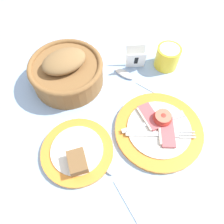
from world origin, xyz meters
TOP-DOWN VIEW (x-y plane):
  - ground_plane at (0.00, 0.00)m, footprint 3.00×3.00m
  - breakfast_plate at (0.10, 0.01)m, footprint 0.24×0.24m
  - bread_plate at (-0.13, -0.00)m, footprint 0.19×0.19m
  - sugar_cup at (0.20, 0.24)m, footprint 0.08×0.08m
  - bread_basket at (-0.12, 0.24)m, footprint 0.22×0.22m
  - number_card at (0.10, 0.25)m, footprint 0.07×0.06m
  - teaspoon_by_saucer at (0.07, 0.21)m, footprint 0.14×0.16m
  - teaspoon_near_cup at (-0.06, -0.07)m, footprint 0.07×0.19m

SIDE VIEW (x-z plane):
  - ground_plane at x=0.00m, z-range 0.00..0.00m
  - teaspoon_by_saucer at x=0.07m, z-range 0.00..0.01m
  - teaspoon_near_cup at x=-0.06m, z-range 0.00..0.01m
  - breakfast_plate at x=0.10m, z-range -0.01..0.03m
  - bread_plate at x=-0.13m, z-range -0.01..0.03m
  - number_card at x=0.10m, z-range 0.00..0.07m
  - sugar_cup at x=0.20m, z-range 0.00..0.07m
  - bread_basket at x=-0.12m, z-range -0.01..0.10m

